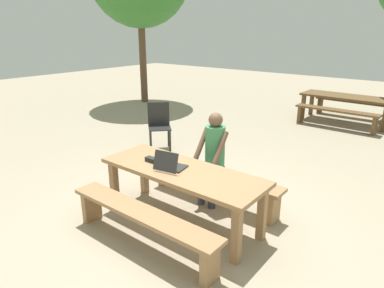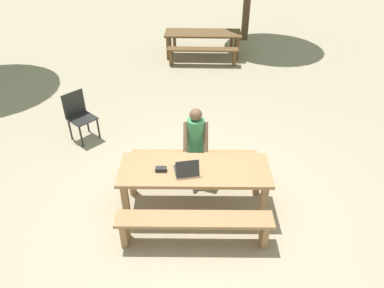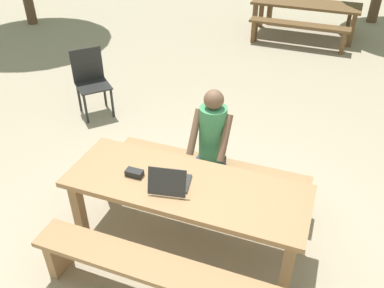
% 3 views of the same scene
% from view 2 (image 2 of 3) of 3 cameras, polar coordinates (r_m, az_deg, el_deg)
% --- Properties ---
extents(ground_plane, '(30.00, 30.00, 0.00)m').
position_cam_2_polar(ground_plane, '(5.47, 0.36, -9.87)').
color(ground_plane, tan).
extents(picnic_table_front, '(2.13, 0.76, 0.72)m').
position_cam_2_polar(picnic_table_front, '(5.06, 0.39, -4.88)').
color(picnic_table_front, '#9E754C').
rests_on(picnic_table_front, ground).
extents(bench_near, '(2.05, 0.30, 0.45)m').
position_cam_2_polar(bench_near, '(4.74, 0.34, -12.68)').
color(bench_near, '#9E754C').
rests_on(bench_near, ground).
extents(bench_far, '(2.05, 0.30, 0.45)m').
position_cam_2_polar(bench_far, '(5.77, 0.40, -2.60)').
color(bench_far, '#9E754C').
rests_on(bench_far, ground).
extents(laptop, '(0.37, 0.37, 0.25)m').
position_cam_2_polar(laptop, '(4.89, -0.90, -4.08)').
color(laptop, '#2D2D2D').
rests_on(laptop, picnic_table_front).
extents(small_pouch, '(0.15, 0.08, 0.06)m').
position_cam_2_polar(small_pouch, '(4.96, -5.02, -4.05)').
color(small_pouch, black).
rests_on(small_pouch, picnic_table_front).
extents(person_seated, '(0.38, 0.39, 1.29)m').
position_cam_2_polar(person_seated, '(5.51, 0.57, 0.41)').
color(person_seated, '#333847').
rests_on(person_seated, ground).
extents(plastic_chair, '(0.62, 0.62, 0.93)m').
position_cam_2_polar(plastic_chair, '(7.03, -17.65, 4.47)').
color(plastic_chair, '#262626').
rests_on(plastic_chair, ground).
extents(picnic_table_mid, '(2.21, 0.85, 0.70)m').
position_cam_2_polar(picnic_table_mid, '(10.73, 1.75, 17.00)').
color(picnic_table_mid, brown).
rests_on(picnic_table_mid, ground).
extents(bench_mid_south, '(1.98, 0.35, 0.47)m').
position_cam_2_polar(bench_mid_south, '(10.15, 1.69, 14.47)').
color(bench_mid_south, brown).
rests_on(bench_mid_south, ground).
extents(bench_mid_north, '(1.98, 0.35, 0.47)m').
position_cam_2_polar(bench_mid_north, '(11.47, 1.76, 16.85)').
color(bench_mid_north, brown).
rests_on(bench_mid_north, ground).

